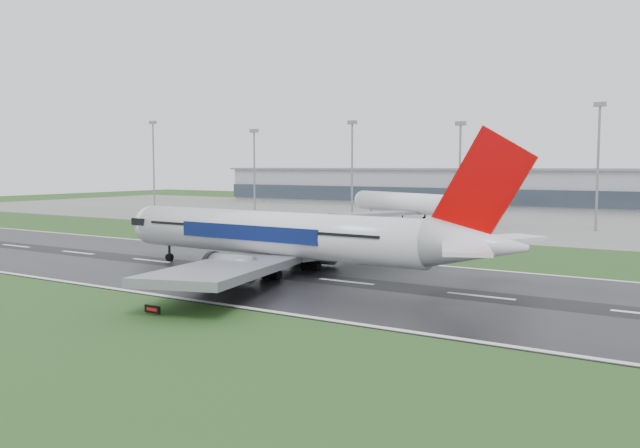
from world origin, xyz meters
The scene contains 12 objects.
ground centered at (0.00, 0.00, 0.00)m, with size 520.00×520.00×0.00m, color #1F4318.
runway centered at (0.00, 0.00, 0.05)m, with size 400.00×45.00×0.10m, color black.
apron centered at (0.00, 125.00, 0.04)m, with size 400.00×130.00×0.08m, color slate.
terminal centered at (0.00, 185.00, 7.50)m, with size 240.00×36.00×15.00m, color gray.
main_airliner centered at (30.80, 0.86, 10.48)m, with size 70.32×66.97×20.76m, color silver, non-canonical shape.
parked_airliner centered at (3.60, 101.82, 8.78)m, with size 59.34×55.24×17.39m, color white, non-canonical shape.
runway_sign centered at (32.05, -29.94, 0.52)m, with size 2.30×0.26×1.04m, color black, non-canonical shape.
floodmast_0 centered at (-104.36, 100.00, 16.33)m, with size 0.64×0.64×32.67m, color gray.
floodmast_1 centered at (-55.36, 100.00, 14.07)m, with size 0.64×0.64×28.14m, color gray.
floodmast_2 centered at (-16.52, 100.00, 14.84)m, with size 0.64×0.64×29.68m, color gray.
floodmast_3 centered at (18.91, 100.00, 14.08)m, with size 0.64×0.64×28.16m, color gray.
floodmast_4 centered at (55.85, 100.00, 15.86)m, with size 0.64×0.64×31.71m, color gray.
Camera 1 is at (88.18, -82.49, 16.81)m, focal length 37.52 mm.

